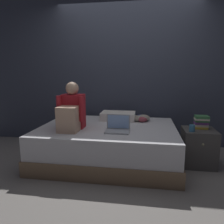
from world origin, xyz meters
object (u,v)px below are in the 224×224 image
object	(u,v)px
bed	(108,143)
mug	(192,128)
person_sitting	(71,112)
clothes_pile	(141,118)
laptop	(118,127)
pillow	(118,116)
nightstand	(198,147)
book_stack	(201,122)

from	to	relation	value
bed	mug	xyz separation A→B (m)	(1.17, -0.10, 0.30)
person_sitting	clothes_pile	xyz separation A→B (m)	(0.94, 0.66, -0.20)
laptop	pillow	xyz separation A→B (m)	(-0.09, 0.72, 0.01)
clothes_pile	laptop	bearing A→B (deg)	-113.50
nightstand	clothes_pile	xyz separation A→B (m)	(-0.83, 0.38, 0.32)
laptop	clothes_pile	bearing A→B (deg)	66.50
bed	person_sitting	xyz separation A→B (m)	(-0.47, -0.25, 0.52)
book_stack	clothes_pile	size ratio (longest dim) A/B	0.63
bed	pillow	xyz separation A→B (m)	(0.09, 0.45, 0.33)
book_stack	person_sitting	bearing A→B (deg)	-169.32
bed	nightstand	xyz separation A→B (m)	(1.30, 0.02, -0.00)
mug	pillow	bearing A→B (deg)	153.15
nightstand	laptop	size ratio (longest dim) A/B	1.63
bed	laptop	size ratio (longest dim) A/B	6.25
bed	laptop	distance (m)	0.46
bed	nightstand	bearing A→B (deg)	1.06
person_sitting	mug	size ratio (longest dim) A/B	7.28
pillow	book_stack	xyz separation A→B (m)	(1.24, -0.36, 0.03)
book_stack	clothes_pile	distance (m)	0.91
book_stack	bed	bearing A→B (deg)	-176.31
pillow	clothes_pile	world-z (taller)	pillow
clothes_pile	bed	bearing A→B (deg)	-139.29
laptop	mug	distance (m)	1.01
mug	clothes_pile	xyz separation A→B (m)	(-0.70, 0.50, 0.01)
pillow	mug	world-z (taller)	pillow
bed	mug	world-z (taller)	mug
nightstand	mug	world-z (taller)	mug
pillow	clothes_pile	distance (m)	0.38
book_stack	clothes_pile	bearing A→B (deg)	159.36
bed	nightstand	size ratio (longest dim) A/B	3.84
person_sitting	bed	bearing A→B (deg)	28.32
pillow	mug	distance (m)	1.21
nightstand	person_sitting	bearing A→B (deg)	-171.10
mug	clothes_pile	bearing A→B (deg)	144.15
laptop	book_stack	world-z (taller)	laptop
bed	clothes_pile	xyz separation A→B (m)	(0.47, 0.41, 0.32)
nightstand	book_stack	xyz separation A→B (m)	(0.03, 0.06, 0.36)
mug	person_sitting	bearing A→B (deg)	-174.52
nightstand	pillow	size ratio (longest dim) A/B	0.93
clothes_pile	person_sitting	bearing A→B (deg)	-145.00
book_stack	clothes_pile	world-z (taller)	book_stack
person_sitting	pillow	distance (m)	0.92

